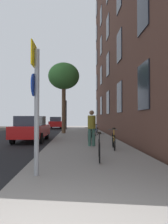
# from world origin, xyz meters

# --- Properties ---
(ground_plane) EXTENTS (41.80, 41.80, 0.00)m
(ground_plane) POSITION_xyz_m (-2.40, 15.00, 0.00)
(ground_plane) COLOR #332D28
(road_asphalt) EXTENTS (7.00, 38.00, 0.01)m
(road_asphalt) POSITION_xyz_m (-4.50, 15.00, 0.01)
(road_asphalt) COLOR black
(road_asphalt) RESTS_ON ground
(sidewalk) EXTENTS (4.20, 38.00, 0.12)m
(sidewalk) POSITION_xyz_m (1.10, 15.00, 0.06)
(sidewalk) COLOR gray
(sidewalk) RESTS_ON ground
(building_facade) EXTENTS (0.56, 27.00, 21.71)m
(building_facade) POSITION_xyz_m (3.69, 14.50, 10.87)
(building_facade) COLOR #513328
(building_facade) RESTS_ON ground
(sign_post) EXTENTS (0.16, 0.60, 3.27)m
(sign_post) POSITION_xyz_m (-0.52, 3.16, 2.01)
(sign_post) COLOR gray
(sign_post) RESTS_ON sidewalk
(traffic_light) EXTENTS (0.43, 0.24, 3.49)m
(traffic_light) POSITION_xyz_m (-0.74, 23.59, 2.52)
(traffic_light) COLOR black
(traffic_light) RESTS_ON sidewalk
(tree_near) EXTENTS (2.85, 2.85, 6.45)m
(tree_near) POSITION_xyz_m (-0.60, 17.38, 5.27)
(tree_near) COLOR brown
(tree_near) RESTS_ON sidewalk
(bicycle_0) EXTENTS (0.42, 1.67, 0.95)m
(bicycle_0) POSITION_xyz_m (1.26, 4.99, 0.49)
(bicycle_0) COLOR black
(bicycle_0) RESTS_ON sidewalk
(bicycle_1) EXTENTS (0.42, 1.66, 0.97)m
(bicycle_1) POSITION_xyz_m (2.18, 7.39, 0.50)
(bicycle_1) COLOR black
(bicycle_1) RESTS_ON sidewalk
(bicycle_2) EXTENTS (0.42, 1.71, 0.95)m
(bicycle_2) POSITION_xyz_m (1.21, 9.79, 0.49)
(bicycle_2) COLOR black
(bicycle_2) RESTS_ON sidewalk
(bicycle_3) EXTENTS (0.42, 1.67, 0.89)m
(bicycle_3) POSITION_xyz_m (1.54, 12.19, 0.47)
(bicycle_3) COLOR black
(bicycle_3) RESTS_ON sidewalk
(bicycle_4) EXTENTS (0.55, 1.67, 0.91)m
(bicycle_4) POSITION_xyz_m (2.14, 14.59, 0.47)
(bicycle_4) COLOR black
(bicycle_4) RESTS_ON sidewalk
(bicycle_5) EXTENTS (0.42, 1.72, 0.99)m
(bicycle_5) POSITION_xyz_m (1.87, 16.99, 0.51)
(bicycle_5) COLOR black
(bicycle_5) RESTS_ON sidewalk
(pedestrian_0) EXTENTS (0.56, 0.56, 1.78)m
(pedestrian_0) POSITION_xyz_m (1.28, 8.49, 1.14)
(pedestrian_0) COLOR #33594C
(pedestrian_0) RESTS_ON sidewalk
(car_0) EXTENTS (1.88, 4.41, 1.62)m
(car_0) POSITION_xyz_m (-2.37, 11.72, 0.84)
(car_0) COLOR red
(car_0) RESTS_ON road_asphalt
(car_1) EXTENTS (1.93, 4.54, 1.62)m
(car_1) POSITION_xyz_m (-2.21, 27.55, 0.84)
(car_1) COLOR red
(car_1) RESTS_ON road_asphalt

